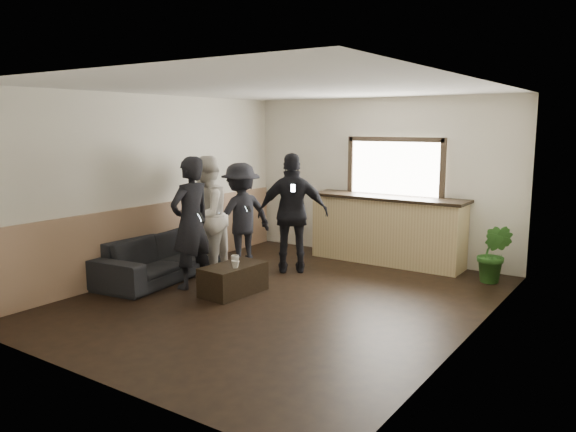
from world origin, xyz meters
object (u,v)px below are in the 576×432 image
Objects in this scene: potted_plant at (494,254)px; person_d at (293,213)px; sofa at (163,256)px; bar_counter at (387,226)px; cup_a at (235,258)px; cup_b at (235,264)px; person_c at (241,216)px; person_a at (191,223)px; coffee_table at (233,279)px; person_b at (205,216)px.

potted_plant is 3.09m from person_d.
sofa is 2.54× the size of potted_plant.
bar_counter is at bearing 171.22° from potted_plant.
cup_b reaches higher than cup_a.
person_c reaches higher than potted_plant.
person_a reaches higher than sofa.
bar_counter is 1.19× the size of sofa.
cup_b is at bearing -106.52° from bar_counter.
bar_counter is at bearing 151.84° from person_c.
person_a is (-0.59, -0.26, 0.49)m from cup_a.
sofa reaches higher than coffee_table.
person_d reaches higher than potted_plant.
cup_a is at bearing -140.85° from potted_plant.
person_b is at bearing 157.71° from cup_a.
coffee_table is at bearing 47.22° from person_b.
person_a reaches higher than coffee_table.
person_c is (-0.74, 1.06, 0.41)m from cup_a.
bar_counter is 1.56× the size of person_c.
coffee_table is 1.64m from person_c.
bar_counter reaches higher than person_b.
sofa is (-2.45, -2.84, -0.31)m from bar_counter.
person_d reaches higher than person_c.
bar_counter is 2.93m from cup_a.
person_a is at bearing -107.06° from sofa.
coffee_table is 0.53× the size of person_c.
person_a is (0.73, -0.13, 0.62)m from sofa.
person_c is 0.91m from person_d.
cup_b is (-0.88, -2.98, -0.18)m from bar_counter.
person_d is (0.14, 1.28, 0.50)m from cup_a.
bar_counter is at bearing 73.48° from cup_b.
person_d is at bearing 158.46° from person_a.
cup_b is 0.06× the size of person_a.
person_d is (1.02, 0.92, 0.02)m from person_b.
person_d reaches higher than cup_a.
person_b is at bearing 151.73° from coffee_table.
cup_a is 0.07× the size of person_c.
potted_plant is at bearing 167.36° from person_d.
cup_b is 3.84m from potted_plant.
cup_b is at bearing 56.64° from person_c.
bar_counter reaches higher than person_c.
person_c is at bearing 124.63° from coffee_table.
potted_plant reaches higher than cup_b.
sofa is 1.58m from cup_b.
person_b is at bearing 150.24° from cup_b.
cup_a is at bearing 130.41° from cup_b.
potted_plant is at bearing 130.89° from person_a.
cup_b is 1.71m from person_c.
cup_a is 0.06× the size of person_a.
person_b reaches higher than cup_b.
sofa is at bearing -57.01° from person_b.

